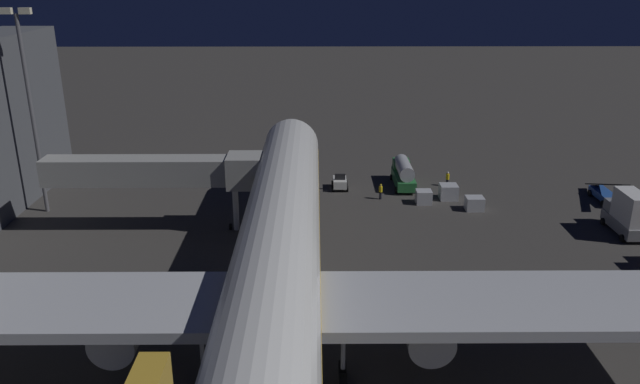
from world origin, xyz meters
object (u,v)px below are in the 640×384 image
jet_bridge (170,171)px  ops_van (628,213)px  traffic_cone_nose_port (312,189)px  ground_crew_under_port_wing (381,191)px  pushback_tug (340,183)px  traffic_cone_nose_starboard (274,189)px  airliner_at_gate (273,287)px  belt_loader (605,194)px  ground_crew_walking_aft (447,178)px  apron_floodlight_mast (30,100)px  fuel_tanker (403,172)px  baggage_container_near_belt (474,203)px  baggage_container_far_row (424,197)px  baggage_container_mid_row (448,192)px

jet_bridge → ops_van: jet_bridge is taller
traffic_cone_nose_port → ground_crew_under_port_wing: bearing=160.3°
pushback_tug → traffic_cone_nose_starboard: 7.60m
airliner_at_gate → traffic_cone_nose_starboard: 33.78m
airliner_at_gate → belt_loader: 45.45m
ground_crew_walking_aft → apron_floodlight_mast: bearing=9.9°
fuel_tanker → baggage_container_near_belt: (-6.46, 7.71, -0.93)m
jet_bridge → traffic_cone_nose_port: 18.20m
baggage_container_near_belt → baggage_container_far_row: size_ratio=1.12×
apron_floodlight_mast → traffic_cone_nose_starboard: (-23.30, -5.99, -11.44)m
ops_van → ground_crew_walking_aft: (14.16, -13.92, -1.16)m
baggage_container_near_belt → baggage_container_far_row: 5.38m
ground_crew_walking_aft → traffic_cone_nose_port: (15.72, 1.60, -0.70)m
ground_crew_under_port_wing → traffic_cone_nose_starboard: bearing=-12.7°
baggage_container_far_row → ops_van: bearing=155.0°
airliner_at_gate → fuel_tanker: (-12.77, -34.99, -4.23)m
fuel_tanker → traffic_cone_nose_port: (10.57, 1.74, -1.37)m
baggage_container_far_row → traffic_cone_nose_port: (12.02, -4.01, -0.45)m
baggage_container_near_belt → ground_crew_under_port_wing: bearing=-19.0°
apron_floodlight_mast → fuel_tanker: size_ratio=3.14×
baggage_container_mid_row → traffic_cone_nose_starboard: 19.56m
ground_crew_under_port_wing → jet_bridge: bearing=21.7°
baggage_container_near_belt → baggage_container_mid_row: baggage_container_mid_row is taller
baggage_container_mid_row → traffic_cone_nose_port: (14.97, -2.68, -0.55)m
ops_van → baggage_container_far_row: bearing=-25.0°
pushback_tug → traffic_cone_nose_starboard: pushback_tug is taller
fuel_tanker → jet_bridge: bearing=28.0°
jet_bridge → traffic_cone_nose_port: jet_bridge is taller
belt_loader → baggage_container_far_row: (19.79, 0.49, -0.12)m
baggage_container_mid_row → traffic_cone_nose_starboard: bearing=-7.9°
jet_bridge → baggage_container_mid_row: bearing=-163.7°
jet_bridge → ground_crew_walking_aft: jet_bridge is taller
baggage_container_near_belt → fuel_tanker: bearing=-50.0°
airliner_at_gate → traffic_cone_nose_starboard: (2.20, -33.25, -5.59)m
ops_van → traffic_cone_nose_port: 32.37m
pushback_tug → traffic_cone_nose_port: 3.26m
baggage_container_near_belt → ground_crew_under_port_wing: ground_crew_under_port_wing is taller
baggage_container_near_belt → traffic_cone_nose_port: (17.03, -5.96, -0.44)m
baggage_container_mid_row → ground_crew_under_port_wing: bearing=0.1°
fuel_tanker → ground_crew_under_port_wing: bearing=55.2°
jet_bridge → baggage_container_mid_row: size_ratio=10.88×
jet_bridge → baggage_container_far_row: jet_bridge is taller
apron_floodlight_mast → baggage_container_far_row: apron_floodlight_mast is taller
pushback_tug → ground_crew_under_port_wing: 5.49m
baggage_container_mid_row → baggage_container_far_row: size_ratio=1.14×
jet_bridge → apron_floodlight_mast: apron_floodlight_mast is taller
belt_loader → jet_bridge: bearing=9.4°
ops_van → baggage_container_near_belt: 14.40m
ground_crew_under_port_wing → traffic_cone_nose_port: 8.00m
airliner_at_gate → baggage_container_mid_row: (-17.17, -30.57, -5.05)m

